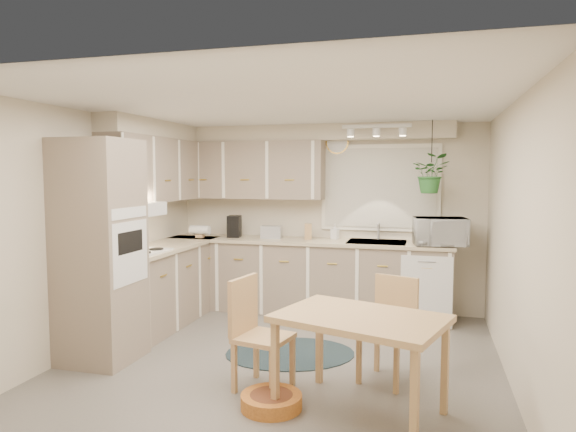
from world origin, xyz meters
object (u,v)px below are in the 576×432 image
object	(u,v)px
chair_left	(264,334)
pet_bed	(271,401)
braided_rug	(290,353)
chair_back	(387,331)
microwave	(440,229)
dining_table	(360,365)

from	to	relation	value
chair_left	pet_bed	bearing A→B (deg)	38.50
chair_left	braided_rug	world-z (taller)	chair_left
chair_left	pet_bed	world-z (taller)	chair_left
chair_back	braided_rug	world-z (taller)	chair_back
microwave	chair_left	bearing A→B (deg)	-131.70
pet_bed	microwave	distance (m)	3.10
braided_rug	microwave	bearing A→B (deg)	45.35
chair_back	pet_bed	distance (m)	1.16
chair_back	braided_rug	size ratio (longest dim) A/B	0.70
chair_left	braided_rug	distance (m)	0.97
chair_left	braided_rug	size ratio (longest dim) A/B	0.72
chair_left	pet_bed	size ratio (longest dim) A/B	1.96
pet_bed	microwave	bearing A→B (deg)	64.43
dining_table	microwave	xyz separation A→B (m)	(0.60, 2.53, 0.77)
chair_left	pet_bed	xyz separation A→B (m)	(0.16, -0.32, -0.41)
dining_table	braided_rug	distance (m)	1.41
chair_left	microwave	xyz separation A→B (m)	(1.42, 2.30, 0.68)
braided_rug	pet_bed	distance (m)	1.19
chair_back	braided_rug	distance (m)	1.15
chair_left	chair_back	size ratio (longest dim) A/B	1.04
chair_left	microwave	bearing A→B (deg)	159.81
chair_left	microwave	distance (m)	2.79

